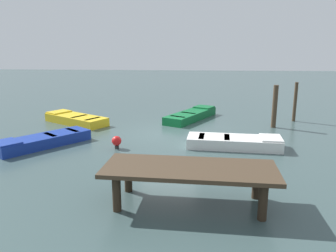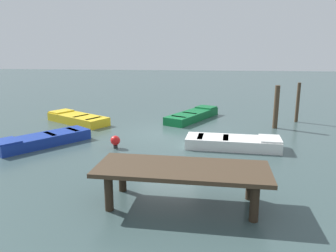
{
  "view_description": "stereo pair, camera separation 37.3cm",
  "coord_description": "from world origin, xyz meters",
  "px_view_note": "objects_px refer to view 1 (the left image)",
  "views": [
    {
      "loc": [
        -1.13,
        13.9,
        3.69
      ],
      "look_at": [
        0.0,
        0.0,
        0.35
      ],
      "focal_mm": 35.43,
      "sensor_mm": 36.0,
      "label": 1
    },
    {
      "loc": [
        -1.5,
        13.86,
        3.69
      ],
      "look_at": [
        0.0,
        0.0,
        0.35
      ],
      "focal_mm": 35.43,
      "sensor_mm": 36.0,
      "label": 2
    }
  ],
  "objects_px": {
    "marker_buoy": "(117,141)",
    "rowboat_white": "(235,142)",
    "rowboat_blue": "(43,141)",
    "rowboat_yellow": "(76,119)",
    "rowboat_green": "(191,115)",
    "dock_segment": "(190,172)",
    "mooring_piling_far_left": "(295,102)",
    "mooring_piling_far_right": "(275,107)"
  },
  "relations": [
    {
      "from": "rowboat_blue",
      "to": "rowboat_green",
      "type": "distance_m",
      "value": 7.65
    },
    {
      "from": "mooring_piling_far_right",
      "to": "rowboat_green",
      "type": "bearing_deg",
      "value": -20.96
    },
    {
      "from": "mooring_piling_far_left",
      "to": "rowboat_green",
      "type": "bearing_deg",
      "value": -0.24
    },
    {
      "from": "rowboat_green",
      "to": "mooring_piling_far_left",
      "type": "height_order",
      "value": "mooring_piling_far_left"
    },
    {
      "from": "rowboat_blue",
      "to": "rowboat_yellow",
      "type": "bearing_deg",
      "value": -139.9
    },
    {
      "from": "dock_segment",
      "to": "rowboat_blue",
      "type": "xyz_separation_m",
      "value": [
        5.64,
        -4.35,
        -0.6
      ]
    },
    {
      "from": "rowboat_yellow",
      "to": "mooring_piling_far_right",
      "type": "relative_size",
      "value": 1.79
    },
    {
      "from": "dock_segment",
      "to": "marker_buoy",
      "type": "xyz_separation_m",
      "value": [
        2.77,
        -4.26,
        -0.53
      ]
    },
    {
      "from": "dock_segment",
      "to": "mooring_piling_far_left",
      "type": "distance_m",
      "value": 10.87
    },
    {
      "from": "rowboat_blue",
      "to": "mooring_piling_far_right",
      "type": "height_order",
      "value": "mooring_piling_far_right"
    },
    {
      "from": "rowboat_white",
      "to": "rowboat_green",
      "type": "bearing_deg",
      "value": 113.59
    },
    {
      "from": "mooring_piling_far_right",
      "to": "marker_buoy",
      "type": "relative_size",
      "value": 4.15
    },
    {
      "from": "rowboat_blue",
      "to": "rowboat_green",
      "type": "bearing_deg",
      "value": 171.78
    },
    {
      "from": "mooring_piling_far_right",
      "to": "mooring_piling_far_left",
      "type": "xyz_separation_m",
      "value": [
        -1.34,
        -1.46,
        -0.01
      ]
    },
    {
      "from": "mooring_piling_far_right",
      "to": "rowboat_yellow",
      "type": "bearing_deg",
      "value": -0.44
    },
    {
      "from": "mooring_piling_far_left",
      "to": "rowboat_yellow",
      "type": "bearing_deg",
      "value": 7.27
    },
    {
      "from": "rowboat_green",
      "to": "mooring_piling_far_left",
      "type": "distance_m",
      "value": 5.26
    },
    {
      "from": "mooring_piling_far_right",
      "to": "rowboat_white",
      "type": "bearing_deg",
      "value": 57.1
    },
    {
      "from": "rowboat_white",
      "to": "rowboat_yellow",
      "type": "xyz_separation_m",
      "value": [
        7.36,
        -3.45,
        -0.0
      ]
    },
    {
      "from": "rowboat_white",
      "to": "rowboat_yellow",
      "type": "height_order",
      "value": "same"
    },
    {
      "from": "mooring_piling_far_right",
      "to": "mooring_piling_far_left",
      "type": "relative_size",
      "value": 1.01
    },
    {
      "from": "rowboat_white",
      "to": "mooring_piling_far_left",
      "type": "distance_m",
      "value": 6.03
    },
    {
      "from": "rowboat_blue",
      "to": "marker_buoy",
      "type": "xyz_separation_m",
      "value": [
        -2.87,
        0.1,
        0.07
      ]
    },
    {
      "from": "rowboat_yellow",
      "to": "rowboat_blue",
      "type": "bearing_deg",
      "value": 123.63
    },
    {
      "from": "mooring_piling_far_right",
      "to": "marker_buoy",
      "type": "xyz_separation_m",
      "value": [
        6.56,
        3.87,
        -0.71
      ]
    },
    {
      "from": "mooring_piling_far_right",
      "to": "marker_buoy",
      "type": "height_order",
      "value": "mooring_piling_far_right"
    },
    {
      "from": "rowboat_white",
      "to": "mooring_piling_far_left",
      "type": "bearing_deg",
      "value": 58.4
    },
    {
      "from": "rowboat_green",
      "to": "marker_buoy",
      "type": "height_order",
      "value": "marker_buoy"
    },
    {
      "from": "rowboat_blue",
      "to": "rowboat_yellow",
      "type": "xyz_separation_m",
      "value": [
        0.11,
        -3.85,
        0.0
      ]
    },
    {
      "from": "mooring_piling_far_left",
      "to": "marker_buoy",
      "type": "bearing_deg",
      "value": 34.02
    },
    {
      "from": "rowboat_green",
      "to": "mooring_piling_far_left",
      "type": "xyz_separation_m",
      "value": [
        -5.2,
        0.02,
        0.77
      ]
    },
    {
      "from": "rowboat_white",
      "to": "marker_buoy",
      "type": "xyz_separation_m",
      "value": [
        4.38,
        0.49,
        0.07
      ]
    },
    {
      "from": "marker_buoy",
      "to": "rowboat_white",
      "type": "bearing_deg",
      "value": -173.55
    },
    {
      "from": "rowboat_green",
      "to": "dock_segment",
      "type": "bearing_deg",
      "value": -152.07
    },
    {
      "from": "rowboat_green",
      "to": "rowboat_white",
      "type": "bearing_deg",
      "value": -133.4
    },
    {
      "from": "rowboat_blue",
      "to": "marker_buoy",
      "type": "height_order",
      "value": "marker_buoy"
    },
    {
      "from": "rowboat_yellow",
      "to": "marker_buoy",
      "type": "relative_size",
      "value": 7.41
    },
    {
      "from": "rowboat_white",
      "to": "rowboat_green",
      "type": "relative_size",
      "value": 0.9
    },
    {
      "from": "rowboat_green",
      "to": "rowboat_blue",
      "type": "bearing_deg",
      "value": 160.86
    },
    {
      "from": "dock_segment",
      "to": "rowboat_yellow",
      "type": "xyz_separation_m",
      "value": [
        5.75,
        -8.2,
        -0.6
      ]
    },
    {
      "from": "dock_segment",
      "to": "marker_buoy",
      "type": "height_order",
      "value": "dock_segment"
    },
    {
      "from": "rowboat_white",
      "to": "rowboat_blue",
      "type": "height_order",
      "value": "same"
    }
  ]
}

